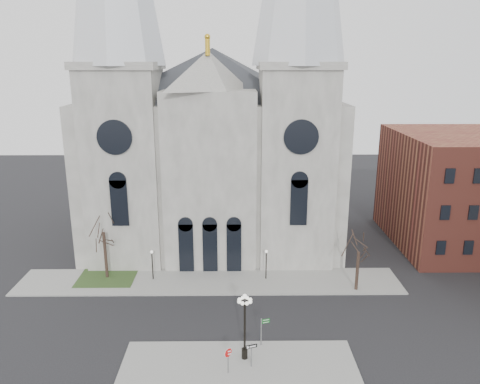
{
  "coord_description": "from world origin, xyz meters",
  "views": [
    {
      "loc": [
        2.77,
        -33.86,
        22.54
      ],
      "look_at": [
        3.2,
        8.0,
        10.72
      ],
      "focal_mm": 35.0,
      "sensor_mm": 36.0,
      "label": 1
    }
  ],
  "objects_px": {
    "globe_lamp": "(245,319)",
    "one_way_sign": "(251,351)",
    "street_name_sign": "(262,329)",
    "stop_sign": "(228,355)"
  },
  "relations": [
    {
      "from": "globe_lamp",
      "to": "one_way_sign",
      "type": "xyz_separation_m",
      "value": [
        0.49,
        -1.05,
        -2.1
      ]
    },
    {
      "from": "globe_lamp",
      "to": "one_way_sign",
      "type": "relative_size",
      "value": 2.75
    },
    {
      "from": "one_way_sign",
      "to": "street_name_sign",
      "type": "relative_size",
      "value": 0.84
    },
    {
      "from": "stop_sign",
      "to": "globe_lamp",
      "type": "xyz_separation_m",
      "value": [
        1.25,
        1.78,
        1.93
      ]
    },
    {
      "from": "stop_sign",
      "to": "globe_lamp",
      "type": "relative_size",
      "value": 0.38
    },
    {
      "from": "globe_lamp",
      "to": "one_way_sign",
      "type": "bearing_deg",
      "value": -65.07
    },
    {
      "from": "one_way_sign",
      "to": "street_name_sign",
      "type": "distance_m",
      "value": 3.02
    },
    {
      "from": "stop_sign",
      "to": "one_way_sign",
      "type": "height_order",
      "value": "stop_sign"
    },
    {
      "from": "street_name_sign",
      "to": "globe_lamp",
      "type": "bearing_deg",
      "value": -144.61
    },
    {
      "from": "globe_lamp",
      "to": "street_name_sign",
      "type": "bearing_deg",
      "value": 51.15
    }
  ]
}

